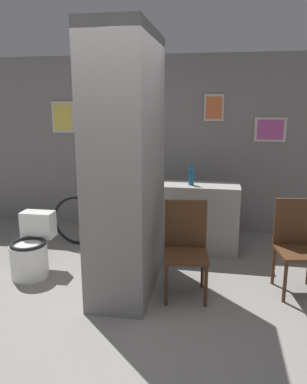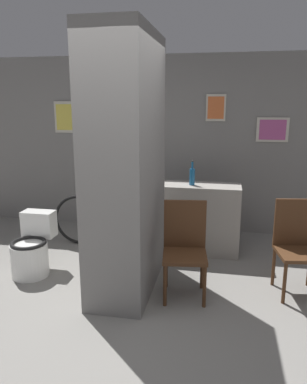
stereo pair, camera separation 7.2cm
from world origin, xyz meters
name	(u,v)px [view 1 (the left image)]	position (x,y,z in m)	size (l,w,h in m)	color
ground_plane	(124,318)	(0.00, 0.00, 0.00)	(14.00, 14.00, 0.00)	gray
wall_back	(166,145)	(0.00, 2.63, 1.30)	(8.00, 0.09, 2.60)	gray
pillar_center	(127,167)	(-0.11, 0.64, 1.30)	(0.60, 1.29, 2.60)	gray
counter_shelf	(188,218)	(0.43, 1.73, 0.45)	(1.30, 0.44, 0.90)	gray
toilet	(31,250)	(-1.26, 0.71, 0.29)	(0.42, 0.58, 0.69)	white
chair_near_pillar	(186,245)	(0.50, 0.59, 0.52)	(0.49, 0.49, 0.96)	#4C2D19
chair_by_doorway	(297,242)	(1.63, 0.86, 0.52)	(0.50, 0.50, 0.96)	#4C2D19
bicycle	(111,221)	(-0.61, 1.67, 0.36)	(1.65, 0.42, 0.75)	black
bottle_tall	(191,176)	(0.46, 1.70, 1.02)	(0.07, 0.07, 0.32)	#19598C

